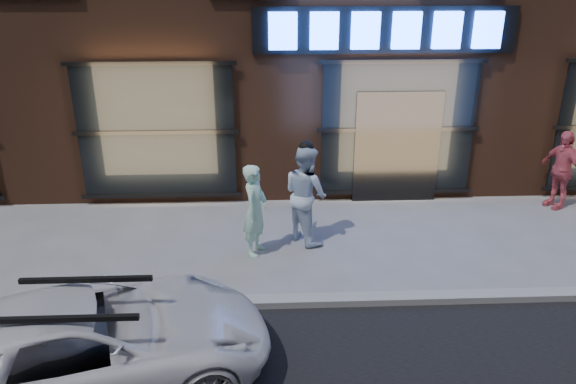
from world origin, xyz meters
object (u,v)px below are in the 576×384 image
man_bowtie (255,210)px  man_cap (306,194)px  passerby (561,170)px  white_suv (84,346)px

man_bowtie → man_cap: 1.03m
man_bowtie → passerby: 6.57m
man_bowtie → man_cap: man_cap is taller
man_bowtie → white_suv: (-2.01, -3.35, -0.21)m
passerby → man_cap: bearing=-98.2°
man_cap → white_suv: size_ratio=0.41×
man_cap → white_suv: man_cap is taller
man_bowtie → white_suv: 3.91m
man_cap → white_suv: (-2.93, -3.82, -0.30)m
passerby → man_bowtie: bearing=-96.0°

